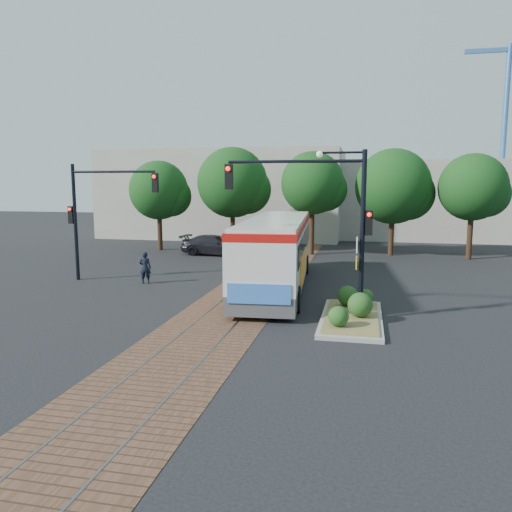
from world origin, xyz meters
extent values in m
plane|color=black|center=(0.00, 0.00, 0.00)|extent=(120.00, 120.00, 0.00)
cube|color=brown|center=(0.00, 4.00, 0.01)|extent=(3.60, 40.00, 0.01)
cube|color=slate|center=(-0.75, 4.00, 0.01)|extent=(0.06, 40.00, 0.01)
cube|color=slate|center=(0.75, 4.00, 0.01)|extent=(0.06, 40.00, 0.01)
cylinder|color=#382314|center=(-10.00, 16.00, 1.43)|extent=(0.36, 0.36, 2.86)
sphere|color=#143E13|center=(-10.00, 16.00, 4.51)|extent=(4.40, 4.40, 4.40)
cylinder|color=#382314|center=(-4.50, 16.80, 1.56)|extent=(0.36, 0.36, 3.12)
sphere|color=#143E13|center=(-4.50, 16.80, 5.07)|extent=(5.20, 5.20, 5.20)
cylinder|color=#382314|center=(1.50, 16.00, 1.69)|extent=(0.36, 0.36, 3.39)
sphere|color=#143E13|center=(1.50, 16.00, 5.04)|extent=(4.40, 4.40, 4.40)
cylinder|color=#382314|center=(7.00, 16.80, 1.43)|extent=(0.36, 0.36, 2.86)
sphere|color=#143E13|center=(7.00, 16.80, 4.81)|extent=(5.20, 5.20, 5.20)
cylinder|color=#382314|center=(12.00, 16.00, 1.56)|extent=(0.36, 0.36, 3.12)
sphere|color=#143E13|center=(12.00, 16.00, 4.77)|extent=(4.40, 4.40, 4.40)
cube|color=#ADA899|center=(-8.00, 28.00, 4.00)|extent=(22.00, 12.00, 8.00)
cube|color=#ADA899|center=(12.00, 30.00, 3.50)|extent=(18.00, 10.00, 7.00)
cylinder|color=#3F72B2|center=(18.00, 34.00, 9.00)|extent=(0.50, 0.50, 18.00)
cube|color=#3F72B2|center=(18.00, 34.00, 17.50)|extent=(8.00, 0.40, 0.40)
cube|color=#454547|center=(1.07, 4.15, 0.58)|extent=(3.55, 12.73, 0.73)
cube|color=silver|center=(1.07, 4.15, 1.94)|extent=(3.58, 12.73, 1.99)
cube|color=black|center=(1.05, 4.46, 2.25)|extent=(3.54, 11.48, 0.94)
cube|color=#AF110D|center=(1.07, 4.15, 3.09)|extent=(3.62, 12.73, 0.31)
cube|color=silver|center=(1.07, 4.15, 3.30)|extent=(3.46, 12.30, 0.15)
cube|color=black|center=(1.53, -1.96, 2.36)|extent=(1.68, 0.25, 0.94)
cube|color=blue|center=(1.54, -2.14, 1.10)|extent=(2.30, 0.24, 0.73)
cube|color=orange|center=(2.51, 3.20, 1.31)|extent=(0.42, 4.70, 1.15)
cylinder|color=black|center=(0.21, -0.43, 0.52)|extent=(0.44, 1.07, 1.05)
cylinder|color=black|center=(2.61, -0.25, 0.52)|extent=(0.44, 1.07, 1.05)
cylinder|color=black|center=(-0.43, 8.02, 0.52)|extent=(0.44, 1.07, 1.05)
cylinder|color=black|center=(1.97, 8.20, 0.52)|extent=(0.44, 1.07, 1.05)
cube|color=gray|center=(4.80, -1.00, 0.07)|extent=(2.20, 5.20, 0.15)
cube|color=olive|center=(4.80, -1.00, 0.19)|extent=(1.90, 4.80, 0.08)
sphere|color=#1E4719|center=(4.40, -2.60, 0.58)|extent=(0.70, 0.70, 0.70)
sphere|color=#1E4719|center=(5.10, -1.20, 0.68)|extent=(0.90, 0.90, 0.90)
sphere|color=#1E4719|center=(4.60, 0.40, 0.63)|extent=(0.80, 0.80, 0.80)
sphere|color=#1E4719|center=(5.30, 0.90, 0.53)|extent=(0.60, 0.60, 0.60)
cylinder|color=black|center=(5.10, -0.80, 3.21)|extent=(0.18, 0.18, 6.00)
cylinder|color=black|center=(2.60, -0.80, 5.81)|extent=(5.00, 0.12, 0.12)
cube|color=black|center=(0.10, -0.80, 5.26)|extent=(0.28, 0.22, 0.95)
sphere|color=#FF190C|center=(0.10, -0.94, 5.56)|extent=(0.18, 0.18, 0.18)
cube|color=black|center=(5.32, -0.80, 3.61)|extent=(0.26, 0.20, 0.90)
sphere|color=#FF190C|center=(5.32, -0.93, 3.92)|extent=(0.16, 0.16, 0.16)
cube|color=white|center=(4.92, -0.92, 2.81)|extent=(0.04, 0.45, 0.55)
cube|color=yellow|center=(4.92, -0.92, 2.17)|extent=(0.04, 0.45, 0.45)
cylinder|color=black|center=(4.30, -0.80, 6.12)|extent=(1.60, 0.08, 0.08)
sphere|color=silver|center=(3.50, -0.80, 6.06)|extent=(0.24, 0.24, 0.24)
cylinder|color=black|center=(-9.50, 4.00, 3.00)|extent=(0.18, 0.18, 6.00)
cylinder|color=black|center=(-7.25, 4.00, 5.60)|extent=(4.50, 0.12, 0.12)
cube|color=black|center=(-5.00, 4.00, 5.05)|extent=(0.28, 0.22, 0.95)
sphere|color=#FF190C|center=(-5.00, 3.86, 5.35)|extent=(0.18, 0.18, 0.18)
cube|color=black|center=(-9.72, 4.00, 3.40)|extent=(0.26, 0.20, 0.90)
sphere|color=#FF190C|center=(-9.72, 3.87, 3.70)|extent=(0.16, 0.16, 0.16)
imported|color=black|center=(-5.61, 3.84, 0.81)|extent=(0.67, 0.52, 1.62)
imported|color=black|center=(-5.12, 14.29, 0.70)|extent=(4.97, 2.30, 1.41)
camera|label=1|loc=(5.18, -19.20, 5.02)|focal=35.00mm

